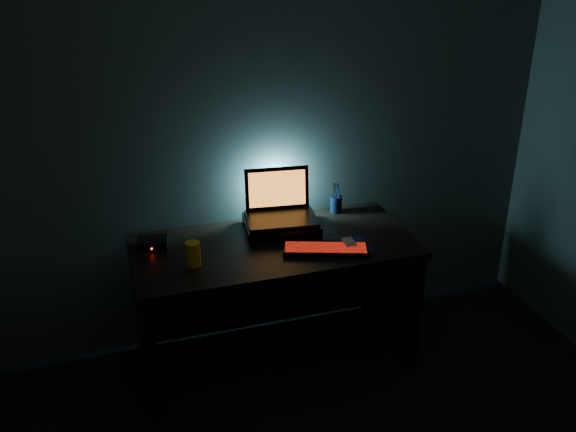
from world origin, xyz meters
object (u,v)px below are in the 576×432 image
object	(u,v)px
laptop	(280,207)
router	(152,243)
juice_glass	(193,254)
mouse	(349,244)
pen_cup	(336,204)
keyboard	(326,249)

from	to	relation	value
laptop	router	xyz separation A→B (m)	(-0.71, -0.05, -0.09)
laptop	juice_glass	world-z (taller)	laptop
mouse	pen_cup	distance (m)	0.45
laptop	router	size ratio (longest dim) A/B	2.37
juice_glass	router	xyz separation A→B (m)	(-0.17, 0.25, -0.04)
mouse	pen_cup	world-z (taller)	pen_cup
keyboard	pen_cup	bearing A→B (deg)	81.66
keyboard	pen_cup	world-z (taller)	pen_cup
keyboard	juice_glass	xyz separation A→B (m)	(-0.68, 0.06, 0.05)
mouse	juice_glass	bearing A→B (deg)	178.97
keyboard	pen_cup	size ratio (longest dim) A/B	4.68
router	keyboard	bearing A→B (deg)	-9.86
keyboard	juice_glass	size ratio (longest dim) A/B	3.61
laptop	mouse	world-z (taller)	laptop
mouse	juice_glass	distance (m)	0.81
laptop	juice_glass	xyz separation A→B (m)	(-0.54, -0.30, -0.06)
juice_glass	router	bearing A→B (deg)	124.19
router	laptop	bearing A→B (deg)	14.39
pen_cup	router	size ratio (longest dim) A/B	0.57
laptop	router	bearing A→B (deg)	-169.31
laptop	pen_cup	distance (m)	0.39
keyboard	pen_cup	xyz separation A→B (m)	(0.23, 0.45, 0.04)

